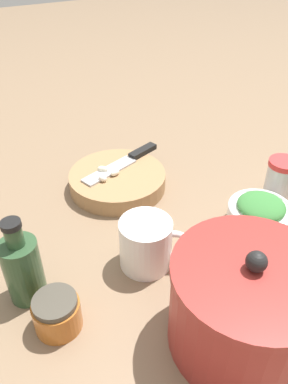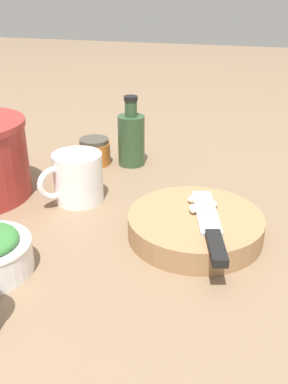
{
  "view_description": "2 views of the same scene",
  "coord_description": "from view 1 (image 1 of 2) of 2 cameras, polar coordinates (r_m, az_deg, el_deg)",
  "views": [
    {
      "loc": [
        0.35,
        0.54,
        0.51
      ],
      "look_at": [
        0.01,
        -0.01,
        0.04
      ],
      "focal_mm": 35.0,
      "sensor_mm": 36.0,
      "label": 1
    },
    {
      "loc": [
        -0.58,
        -0.2,
        0.38
      ],
      "look_at": [
        0.04,
        -0.02,
        0.06
      ],
      "focal_mm": 40.0,
      "sensor_mm": 36.0,
      "label": 2
    }
  ],
  "objects": [
    {
      "name": "chef_knife",
      "position": [
        0.9,
        -2.72,
        4.78
      ],
      "size": [
        0.22,
        0.09,
        0.01
      ],
      "rotation": [
        0.0,
        0.0,
        4.99
      ],
      "color": "black",
      "rests_on": "cutting_board"
    },
    {
      "name": "spice_jar",
      "position": [
        0.88,
        20.11,
        1.87
      ],
      "size": [
        0.07,
        0.07,
        0.09
      ],
      "color": "silver",
      "rests_on": "ground_plane"
    },
    {
      "name": "honey_jar",
      "position": [
        0.61,
        -13.11,
        -17.53
      ],
      "size": [
        0.07,
        0.07,
        0.06
      ],
      "color": "#B26023",
      "rests_on": "ground_plane"
    },
    {
      "name": "oil_bottle",
      "position": [
        0.64,
        -18.0,
        -10.92
      ],
      "size": [
        0.06,
        0.06,
        0.16
      ],
      "color": "#2D4C2D",
      "rests_on": "ground_plane"
    },
    {
      "name": "stock_pot",
      "position": [
        0.56,
        15.17,
        -16.44
      ],
      "size": [
        0.22,
        0.22,
        0.18
      ],
      "color": "#9E2D28",
      "rests_on": "ground_plane"
    },
    {
      "name": "cutting_board",
      "position": [
        0.87,
        -4.05,
        1.82
      ],
      "size": [
        0.22,
        0.22,
        0.04
      ],
      "color": "#9E754C",
      "rests_on": "ground_plane"
    },
    {
      "name": "ground_plane",
      "position": [
        0.82,
        1.13,
        -2.41
      ],
      "size": [
        5.0,
        5.0,
        0.0
      ],
      "primitive_type": "plane",
      "color": "#7F664C"
    },
    {
      "name": "herb_bowl",
      "position": [
        0.79,
        17.2,
        -3.17
      ],
      "size": [
        0.13,
        0.13,
        0.07
      ],
      "color": "white",
      "rests_on": "ground_plane"
    },
    {
      "name": "garlic_cloves",
      "position": [
        0.85,
        -5.75,
        2.92
      ],
      "size": [
        0.06,
        0.06,
        0.02
      ],
      "color": "#F0ECCC",
      "rests_on": "cutting_board"
    },
    {
      "name": "coffee_mug",
      "position": [
        0.67,
        0.49,
        -7.9
      ],
      "size": [
        0.12,
        0.1,
        0.09
      ],
      "color": "white",
      "rests_on": "ground_plane"
    }
  ]
}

